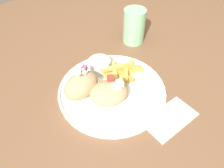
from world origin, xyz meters
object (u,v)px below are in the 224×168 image
(pita_sandwich_near, at_px, (109,92))
(water_glass, at_px, (134,28))
(pita_sandwich_far, at_px, (81,85))
(fries_pile, at_px, (123,71))
(sauce_ramekin, at_px, (99,64))
(plate, at_px, (112,90))

(pita_sandwich_near, relative_size, water_glass, 1.09)
(pita_sandwich_far, xyz_separation_m, fries_pile, (0.13, -0.03, -0.02))
(fries_pile, bearing_deg, sauce_ramekin, 113.92)
(pita_sandwich_far, bearing_deg, sauce_ramekin, 17.40)
(pita_sandwich_far, relative_size, water_glass, 0.87)
(pita_sandwich_far, relative_size, fries_pile, 0.88)
(pita_sandwich_far, bearing_deg, pita_sandwich_near, -63.76)
(pita_sandwich_near, distance_m, water_glass, 0.30)
(plate, distance_m, pita_sandwich_far, 0.09)
(water_glass, bearing_deg, sauce_ramekin, -171.92)
(fries_pile, height_order, sauce_ramekin, sauce_ramekin)
(pita_sandwich_far, distance_m, fries_pile, 0.14)
(pita_sandwich_far, bearing_deg, fries_pile, -15.20)
(fries_pile, relative_size, sauce_ramekin, 1.72)
(pita_sandwich_near, relative_size, sauce_ramekin, 1.89)
(plate, distance_m, sauce_ramekin, 0.09)
(pita_sandwich_far, distance_m, sauce_ramekin, 0.11)
(plate, relative_size, pita_sandwich_far, 2.87)
(fries_pile, xyz_separation_m, sauce_ramekin, (-0.03, 0.07, 0.01))
(sauce_ramekin, distance_m, water_glass, 0.20)
(pita_sandwich_far, bearing_deg, plate, -37.98)
(pita_sandwich_near, distance_m, pita_sandwich_far, 0.07)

